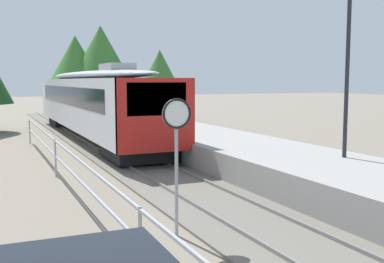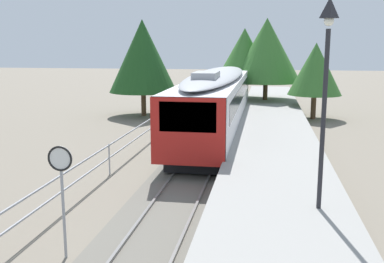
# 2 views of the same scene
# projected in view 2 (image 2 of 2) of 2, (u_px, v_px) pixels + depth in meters

# --- Properties ---
(ground_plane) EXTENTS (160.00, 160.00, 0.00)m
(ground_plane) POSITION_uv_depth(u_px,v_px,m) (125.00, 168.00, 18.98)
(ground_plane) COLOR slate
(track_rails) EXTENTS (3.20, 60.00, 0.14)m
(track_rails) POSITION_uv_depth(u_px,v_px,m) (195.00, 170.00, 18.49)
(track_rails) COLOR #6B665B
(track_rails) RESTS_ON ground
(commuter_train) EXTENTS (2.82, 20.33, 3.74)m
(commuter_train) POSITION_uv_depth(u_px,v_px,m) (217.00, 97.00, 26.21)
(commuter_train) COLOR silver
(commuter_train) RESTS_ON track_rails
(station_platform) EXTENTS (3.90, 60.00, 0.90)m
(station_platform) POSITION_uv_depth(u_px,v_px,m) (275.00, 164.00, 17.89)
(station_platform) COLOR #999691
(station_platform) RESTS_ON ground
(platform_lamp_mid_platform) EXTENTS (0.34, 0.34, 5.35)m
(platform_lamp_mid_platform) POSITION_uv_depth(u_px,v_px,m) (326.00, 65.00, 11.10)
(platform_lamp_mid_platform) COLOR #232328
(platform_lamp_mid_platform) RESTS_ON station_platform
(speed_limit_sign) EXTENTS (0.61, 0.10, 2.81)m
(speed_limit_sign) POSITION_uv_depth(u_px,v_px,m) (61.00, 174.00, 10.56)
(speed_limit_sign) COLOR #9EA0A5
(speed_limit_sign) RESTS_ON ground
(tree_behind_carpark) EXTENTS (3.73, 3.73, 5.30)m
(tree_behind_carpark) POSITION_uv_depth(u_px,v_px,m) (315.00, 69.00, 31.11)
(tree_behind_carpark) COLOR brown
(tree_behind_carpark) RESTS_ON ground
(tree_behind_station_far) EXTENTS (4.94, 4.94, 6.95)m
(tree_behind_station_far) POSITION_uv_depth(u_px,v_px,m) (143.00, 56.00, 32.42)
(tree_behind_station_far) COLOR brown
(tree_behind_station_far) RESTS_ON ground
(tree_distant_left) EXTENTS (4.75, 4.75, 6.45)m
(tree_distant_left) POSITION_uv_depth(u_px,v_px,m) (244.00, 56.00, 35.75)
(tree_distant_left) COLOR brown
(tree_distant_left) RESTS_ON ground
(tree_distant_centre) EXTENTS (5.45, 5.45, 7.19)m
(tree_distant_centre) POSITION_uv_depth(u_px,v_px,m) (267.00, 50.00, 34.72)
(tree_distant_centre) COLOR brown
(tree_distant_centre) RESTS_ON ground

